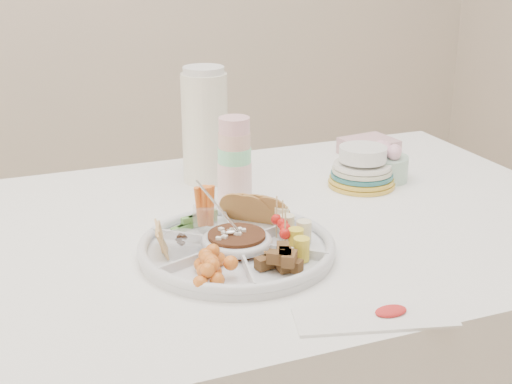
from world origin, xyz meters
name	(u,v)px	position (x,y,z in m)	size (l,w,h in m)	color
dining_table	(258,370)	(0.00, 0.00, 0.38)	(1.52, 1.02, 0.76)	white
party_tray	(237,245)	(-0.10, -0.14, 0.78)	(0.38, 0.38, 0.04)	silver
bean_dip	(237,241)	(-0.10, -0.14, 0.79)	(0.11, 0.11, 0.04)	#4D2A13
tortillas	(258,211)	(-0.02, -0.04, 0.80)	(0.10, 0.10, 0.06)	#B68738
carrot_cucumber	(196,207)	(-0.14, -0.01, 0.82)	(0.10, 0.10, 0.09)	orange
pita_raisins	(170,240)	(-0.23, -0.11, 0.80)	(0.10, 0.10, 0.06)	tan
cherries	(212,267)	(-0.18, -0.24, 0.79)	(0.12, 0.12, 0.05)	orange
granola_chunks	(283,260)	(-0.06, -0.26, 0.79)	(0.10, 0.10, 0.05)	brown
banana_tomato	(302,222)	(0.03, -0.16, 0.82)	(0.10, 0.10, 0.08)	#F9F56F
cup_stack	(235,158)	(-0.01, 0.13, 0.87)	(0.08, 0.08, 0.22)	#B0D2AC
thermos	(205,124)	(-0.02, 0.31, 0.91)	(0.11, 0.11, 0.30)	white
flower_bowl	(384,162)	(0.40, 0.15, 0.80)	(0.12, 0.12, 0.09)	#9FE4B4
napkin_stack	(369,147)	(0.47, 0.35, 0.78)	(0.14, 0.12, 0.05)	#D3A0A7
plate_stack	(362,166)	(0.33, 0.13, 0.81)	(0.17, 0.17, 0.11)	gold
placemat	(375,318)	(0.03, -0.45, 0.76)	(0.26, 0.09, 0.01)	silver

